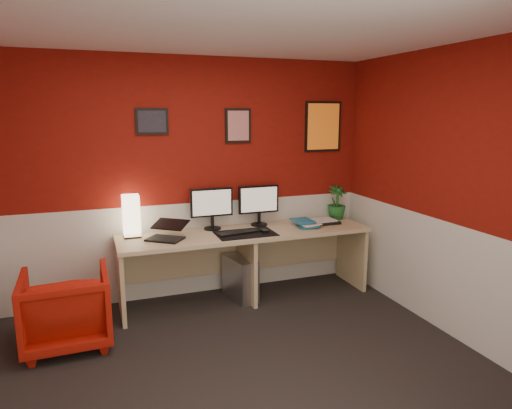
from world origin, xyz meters
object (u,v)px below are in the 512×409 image
(shoji_lamp, at_px, (131,217))
(pc_tower, at_px, (240,278))
(monitor_left, at_px, (212,202))
(desk, at_px, (246,265))
(armchair, at_px, (66,308))
(potted_plant, at_px, (337,202))
(monitor_right, at_px, (259,199))
(zen_tray, at_px, (322,222))
(laptop, at_px, (165,229))

(shoji_lamp, distance_m, pc_tower, 1.28)
(monitor_left, bearing_deg, desk, -34.79)
(desk, relative_size, armchair, 3.66)
(potted_plant, xyz_separation_m, pc_tower, (-1.23, -0.19, -0.70))
(monitor_right, relative_size, armchair, 0.82)
(monitor_right, relative_size, pc_tower, 1.29)
(zen_tray, bearing_deg, shoji_lamp, 176.09)
(pc_tower, bearing_deg, laptop, 171.32)
(zen_tray, bearing_deg, monitor_right, 166.82)
(monitor_right, xyz_separation_m, potted_plant, (0.94, -0.02, -0.10))
(potted_plant, bearing_deg, zen_tray, -151.59)
(desk, relative_size, laptop, 7.88)
(potted_plant, bearing_deg, monitor_left, 179.09)
(desk, height_order, potted_plant, potted_plant)
(potted_plant, distance_m, armchair, 3.02)
(monitor_left, bearing_deg, monitor_right, -0.55)
(monitor_left, height_order, armchair, monitor_left)
(zen_tray, relative_size, armchair, 0.49)
(shoji_lamp, xyz_separation_m, pc_tower, (1.06, -0.18, -0.70))
(monitor_right, bearing_deg, laptop, -167.22)
(desk, bearing_deg, zen_tray, 2.94)
(pc_tower, height_order, armchair, armchair)
(desk, xyz_separation_m, monitor_left, (-0.30, 0.21, 0.66))
(laptop, bearing_deg, pc_tower, 40.11)
(desk, bearing_deg, shoji_lamp, 170.68)
(laptop, height_order, pc_tower, laptop)
(shoji_lamp, xyz_separation_m, armchair, (-0.61, -0.59, -0.61))
(shoji_lamp, relative_size, zen_tray, 1.14)
(zen_tray, distance_m, potted_plant, 0.35)
(potted_plant, bearing_deg, laptop, -173.68)
(monitor_left, relative_size, pc_tower, 1.29)
(monitor_right, height_order, zen_tray, monitor_right)
(monitor_right, bearing_deg, shoji_lamp, -179.10)
(laptop, bearing_deg, monitor_left, 62.07)
(desk, relative_size, potted_plant, 6.71)
(monitor_left, distance_m, armchair, 1.71)
(laptop, xyz_separation_m, armchair, (-0.90, -0.38, -0.52))
(laptop, bearing_deg, zen_tray, 40.10)
(monitor_right, relative_size, potted_plant, 1.50)
(desk, relative_size, shoji_lamp, 6.50)
(potted_plant, bearing_deg, armchair, -168.36)
(monitor_right, height_order, potted_plant, monitor_right)
(monitor_right, bearing_deg, desk, -136.76)
(armchair, bearing_deg, shoji_lamp, -137.15)
(shoji_lamp, bearing_deg, desk, -9.32)
(potted_plant, bearing_deg, shoji_lamp, -179.93)
(laptop, xyz_separation_m, monitor_right, (1.06, 0.24, 0.18))
(laptop, xyz_separation_m, potted_plant, (2.00, 0.22, 0.08))
(armchair, bearing_deg, monitor_left, -157.91)
(armchair, bearing_deg, desk, -168.04)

